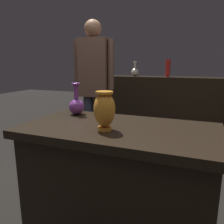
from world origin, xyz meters
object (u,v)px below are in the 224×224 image
object	(u,v)px
shelf_vase_far_left	(104,71)
shelf_vase_center	(168,68)
visitor_near_left	(94,82)
vase_tall_behind	(77,105)
vase_centerpiece	(104,110)
shelf_vase_left	(135,72)

from	to	relation	value
shelf_vase_far_left	shelf_vase_center	distance (m)	1.04
shelf_vase_far_left	visitor_near_left	size ratio (longest dim) A/B	0.07
vase_tall_behind	shelf_vase_center	distance (m)	2.03
shelf_vase_far_left	vase_centerpiece	bearing A→B (deg)	-66.46
shelf_vase_center	visitor_near_left	distance (m)	1.33
vase_tall_behind	shelf_vase_far_left	distance (m)	2.08
shelf_vase_far_left	visitor_near_left	xyz separation A→B (m)	(0.36, -1.13, -0.09)
vase_tall_behind	shelf_vase_left	size ratio (longest dim) A/B	1.08
shelf_vase_left	visitor_near_left	bearing A→B (deg)	-97.63
vase_centerpiece	shelf_vase_left	bearing A→B (deg)	101.42
vase_tall_behind	vase_centerpiece	bearing A→B (deg)	-39.67
shelf_vase_left	visitor_near_left	size ratio (longest dim) A/B	0.13
vase_tall_behind	visitor_near_left	distance (m)	0.89
visitor_near_left	shelf_vase_left	bearing A→B (deg)	-105.59
shelf_vase_center	vase_tall_behind	bearing A→B (deg)	-101.74
shelf_vase_left	visitor_near_left	world-z (taller)	visitor_near_left
vase_centerpiece	vase_tall_behind	bearing A→B (deg)	140.33
shelf_vase_center	shelf_vase_left	size ratio (longest dim) A/B	1.15
vase_centerpiece	visitor_near_left	world-z (taller)	visitor_near_left
shelf_vase_center	shelf_vase_far_left	bearing A→B (deg)	-179.70
vase_tall_behind	shelf_vase_center	bearing A→B (deg)	78.26
visitor_near_left	shelf_vase_far_left	bearing A→B (deg)	-80.09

